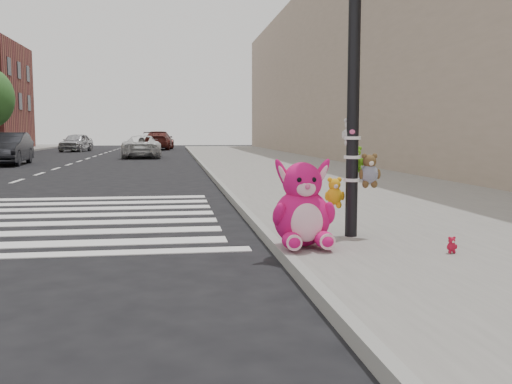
{
  "coord_description": "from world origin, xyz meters",
  "views": [
    {
      "loc": [
        0.26,
        -5.42,
        1.52
      ],
      "look_at": [
        1.32,
        1.78,
        0.75
      ],
      "focal_mm": 40.0,
      "sensor_mm": 36.0,
      "label": 1
    }
  ],
  "objects": [
    {
      "name": "sidewalk_near",
      "position": [
        5.0,
        10.0,
        0.07
      ],
      "size": [
        7.0,
        80.0,
        0.14
      ],
      "primitive_type": "cube",
      "color": "slate",
      "rests_on": "ground"
    },
    {
      "name": "curb_edge",
      "position": [
        1.55,
        10.0,
        0.07
      ],
      "size": [
        0.12,
        80.0,
        0.15
      ],
      "primitive_type": "cube",
      "color": "gray",
      "rests_on": "ground"
    },
    {
      "name": "pink_bunny",
      "position": [
        1.8,
        1.2,
        0.58
      ],
      "size": [
        0.77,
        0.8,
        1.08
      ],
      "rotation": [
        0.0,
        0.0,
        0.02
      ],
      "color": "#DC126C",
      "rests_on": "sidewalk_near"
    },
    {
      "name": "car_white_near",
      "position": [
        -1.48,
        28.69,
        0.65
      ],
      "size": [
        2.2,
        4.7,
        1.3
      ],
      "primitive_type": "imported",
      "rotation": [
        0.0,
        0.0,
        3.15
      ],
      "color": "silver",
      "rests_on": "ground"
    },
    {
      "name": "signal_pole",
      "position": [
        2.61,
        1.81,
        1.73
      ],
      "size": [
        0.72,
        0.48,
        4.0
      ],
      "color": "black",
      "rests_on": "sidewalk_near"
    },
    {
      "name": "bld_near",
      "position": [
        10.5,
        20.0,
        5.0
      ],
      "size": [
        5.0,
        60.0,
        10.0
      ],
      "primitive_type": "cube",
      "color": "tan",
      "rests_on": "ground"
    },
    {
      "name": "car_maroon_near",
      "position": [
        -0.84,
        43.97,
        0.78
      ],
      "size": [
        2.66,
        5.56,
        1.56
      ],
      "primitive_type": "imported",
      "rotation": [
        0.0,
        0.0,
        3.05
      ],
      "color": "#551D18",
      "rests_on": "ground"
    },
    {
      "name": "red_teddy",
      "position": [
        3.4,
        0.58,
        0.24
      ],
      "size": [
        0.14,
        0.1,
        0.19
      ],
      "primitive_type": null,
      "rotation": [
        0.0,
        0.0,
        0.03
      ],
      "color": "#B3112C",
      "rests_on": "sidewalk_near"
    },
    {
      "name": "car_dark_far",
      "position": [
        -7.23,
        22.12,
        0.75
      ],
      "size": [
        1.83,
        4.61,
        1.49
      ],
      "primitive_type": "imported",
      "rotation": [
        0.0,
        0.0,
        0.06
      ],
      "color": "black",
      "rests_on": "ground"
    },
    {
      "name": "ground",
      "position": [
        0.0,
        0.0,
        0.0
      ],
      "size": [
        120.0,
        120.0,
        0.0
      ],
      "primitive_type": "plane",
      "color": "black",
      "rests_on": "ground"
    },
    {
      "name": "car_silver_deep",
      "position": [
        -7.06,
        40.23,
        0.71
      ],
      "size": [
        2.34,
        4.38,
        1.42
      ],
      "primitive_type": "imported",
      "rotation": [
        0.0,
        0.0,
        -0.17
      ],
      "color": "#B1B2B7",
      "rests_on": "ground"
    }
  ]
}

